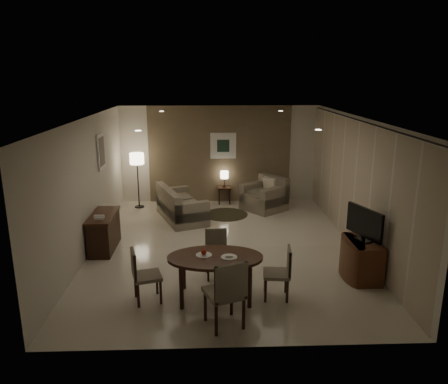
{
  "coord_description": "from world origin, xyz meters",
  "views": [
    {
      "loc": [
        -0.33,
        -8.57,
        3.53
      ],
      "look_at": [
        0.0,
        0.2,
        1.15
      ],
      "focal_mm": 35.0,
      "sensor_mm": 36.0,
      "label": 1
    }
  ],
  "objects_px": {
    "chair_near": "(224,292)",
    "chair_right": "(276,273)",
    "chair_far": "(217,255)",
    "floor_lamp": "(138,181)",
    "chair_left": "(147,275)",
    "armchair": "(264,194)",
    "console_desk": "(104,232)",
    "sofa": "(182,203)",
    "tv_cabinet": "(362,259)",
    "side_table": "(224,195)",
    "dining_table": "(215,277)"
  },
  "relations": [
    {
      "from": "dining_table",
      "to": "chair_far",
      "type": "distance_m",
      "value": 0.77
    },
    {
      "from": "console_desk",
      "to": "chair_near",
      "type": "height_order",
      "value": "chair_near"
    },
    {
      "from": "chair_near",
      "to": "armchair",
      "type": "height_order",
      "value": "chair_near"
    },
    {
      "from": "tv_cabinet",
      "to": "sofa",
      "type": "height_order",
      "value": "sofa"
    },
    {
      "from": "side_table",
      "to": "chair_near",
      "type": "bearing_deg",
      "value": -92.23
    },
    {
      "from": "chair_far",
      "to": "floor_lamp",
      "type": "xyz_separation_m",
      "value": [
        -2.04,
        4.31,
        0.33
      ]
    },
    {
      "from": "tv_cabinet",
      "to": "chair_right",
      "type": "bearing_deg",
      "value": -157.97
    },
    {
      "from": "chair_near",
      "to": "floor_lamp",
      "type": "bearing_deg",
      "value": -91.6
    },
    {
      "from": "chair_right",
      "to": "armchair",
      "type": "distance_m",
      "value": 4.78
    },
    {
      "from": "chair_right",
      "to": "sofa",
      "type": "xyz_separation_m",
      "value": [
        -1.75,
        4.07,
        -0.02
      ]
    },
    {
      "from": "dining_table",
      "to": "chair_far",
      "type": "xyz_separation_m",
      "value": [
        0.04,
        0.77,
        0.06
      ]
    },
    {
      "from": "sofa",
      "to": "armchair",
      "type": "xyz_separation_m",
      "value": [
        2.15,
        0.69,
        0.03
      ]
    },
    {
      "from": "tv_cabinet",
      "to": "armchair",
      "type": "relative_size",
      "value": 0.91
    },
    {
      "from": "tv_cabinet",
      "to": "chair_left",
      "type": "relative_size",
      "value": 1.03
    },
    {
      "from": "tv_cabinet",
      "to": "chair_far",
      "type": "relative_size",
      "value": 1.07
    },
    {
      "from": "dining_table",
      "to": "chair_far",
      "type": "bearing_deg",
      "value": 86.7
    },
    {
      "from": "chair_near",
      "to": "chair_far",
      "type": "height_order",
      "value": "chair_near"
    },
    {
      "from": "side_table",
      "to": "armchair",
      "type": "bearing_deg",
      "value": -32.43
    },
    {
      "from": "chair_left",
      "to": "sofa",
      "type": "distance_m",
      "value": 4.11
    },
    {
      "from": "dining_table",
      "to": "side_table",
      "type": "xyz_separation_m",
      "value": [
        0.35,
        5.39,
        -0.12
      ]
    },
    {
      "from": "chair_far",
      "to": "armchair",
      "type": "relative_size",
      "value": 0.86
    },
    {
      "from": "tv_cabinet",
      "to": "chair_far",
      "type": "xyz_separation_m",
      "value": [
        -2.58,
        0.13,
        0.07
      ]
    },
    {
      "from": "side_table",
      "to": "dining_table",
      "type": "bearing_deg",
      "value": -93.76
    },
    {
      "from": "chair_near",
      "to": "chair_right",
      "type": "distance_m",
      "value": 1.17
    },
    {
      "from": "dining_table",
      "to": "tv_cabinet",
      "type": "bearing_deg",
      "value": 13.63
    },
    {
      "from": "floor_lamp",
      "to": "chair_right",
      "type": "bearing_deg",
      "value": -59.78
    },
    {
      "from": "chair_right",
      "to": "sofa",
      "type": "bearing_deg",
      "value": -150.46
    },
    {
      "from": "chair_far",
      "to": "chair_left",
      "type": "xyz_separation_m",
      "value": [
        -1.12,
        -0.82,
        0.02
      ]
    },
    {
      "from": "chair_far",
      "to": "side_table",
      "type": "xyz_separation_m",
      "value": [
        0.31,
        4.62,
        -0.19
      ]
    },
    {
      "from": "dining_table",
      "to": "console_desk",
      "type": "bearing_deg",
      "value": 136.6
    },
    {
      "from": "side_table",
      "to": "tv_cabinet",
      "type": "bearing_deg",
      "value": -64.41
    },
    {
      "from": "chair_near",
      "to": "chair_left",
      "type": "distance_m",
      "value": 1.41
    },
    {
      "from": "chair_far",
      "to": "side_table",
      "type": "height_order",
      "value": "chair_far"
    },
    {
      "from": "tv_cabinet",
      "to": "dining_table",
      "type": "xyz_separation_m",
      "value": [
        -2.63,
        -0.64,
        0.01
      ]
    },
    {
      "from": "chair_left",
      "to": "chair_right",
      "type": "distance_m",
      "value": 2.07
    },
    {
      "from": "chair_left",
      "to": "armchair",
      "type": "bearing_deg",
      "value": -43.08
    },
    {
      "from": "console_desk",
      "to": "sofa",
      "type": "distance_m",
      "value": 2.42
    },
    {
      "from": "chair_right",
      "to": "console_desk",
      "type": "bearing_deg",
      "value": -117.46
    },
    {
      "from": "console_desk",
      "to": "sofa",
      "type": "relative_size",
      "value": 0.7
    },
    {
      "from": "console_desk",
      "to": "armchair",
      "type": "bearing_deg",
      "value": 35.4
    },
    {
      "from": "console_desk",
      "to": "chair_near",
      "type": "distance_m",
      "value": 3.78
    },
    {
      "from": "tv_cabinet",
      "to": "sofa",
      "type": "bearing_deg",
      "value": 134.95
    },
    {
      "from": "console_desk",
      "to": "chair_left",
      "type": "xyz_separation_m",
      "value": [
        1.18,
        -2.19,
        0.06
      ]
    },
    {
      "from": "armchair",
      "to": "side_table",
      "type": "xyz_separation_m",
      "value": [
        -1.03,
        0.66,
        -0.2
      ]
    },
    {
      "from": "chair_left",
      "to": "console_desk",
      "type": "bearing_deg",
      "value": 12.49
    },
    {
      "from": "chair_far",
      "to": "sofa",
      "type": "relative_size",
      "value": 0.49
    },
    {
      "from": "dining_table",
      "to": "chair_left",
      "type": "height_order",
      "value": "chair_left"
    },
    {
      "from": "console_desk",
      "to": "tv_cabinet",
      "type": "bearing_deg",
      "value": -17.05
    },
    {
      "from": "chair_near",
      "to": "floor_lamp",
      "type": "relative_size",
      "value": 0.7
    },
    {
      "from": "armchair",
      "to": "console_desk",
      "type": "bearing_deg",
      "value": -92.74
    }
  ]
}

